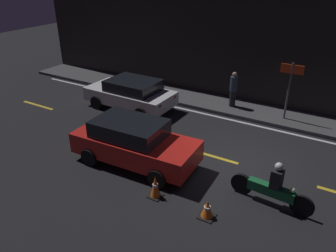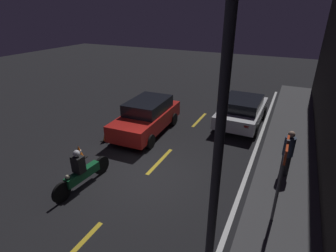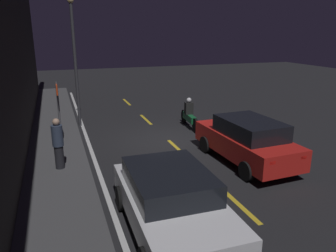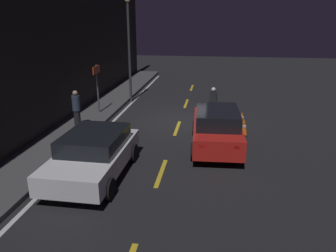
{
  "view_description": "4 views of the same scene",
  "coord_description": "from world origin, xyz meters",
  "px_view_note": "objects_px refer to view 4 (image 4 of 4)",
  "views": [
    {
      "loc": [
        2.71,
        -9.26,
        6.08
      ],
      "look_at": [
        -2.63,
        -0.24,
        0.86
      ],
      "focal_mm": 35.0,
      "sensor_mm": 36.0,
      "label": 1
    },
    {
      "loc": [
        6.58,
        4.0,
        5.34
      ],
      "look_at": [
        -1.99,
        -0.13,
        1.05
      ],
      "focal_mm": 28.0,
      "sensor_mm": 36.0,
      "label": 2
    },
    {
      "loc": [
        -12.07,
        4.24,
        4.34
      ],
      "look_at": [
        -1.53,
        0.56,
        1.09
      ],
      "focal_mm": 35.0,
      "sensor_mm": 36.0,
      "label": 3
    },
    {
      "loc": [
        -14.85,
        -1.56,
        4.73
      ],
      "look_at": [
        -3.69,
        0.03,
        0.99
      ],
      "focal_mm": 35.0,
      "sensor_mm": 36.0,
      "label": 4
    }
  ],
  "objects_px": {
    "street_lamp": "(129,46)",
    "shop_sign": "(97,79)",
    "taxi_red": "(217,127)",
    "pedestrian": "(76,109)",
    "sedan_white": "(94,153)",
    "traffic_cone_near": "(244,127)",
    "motorcycle": "(213,104)",
    "traffic_cone_mid": "(242,118)"
  },
  "relations": [
    {
      "from": "taxi_red",
      "to": "street_lamp",
      "type": "relative_size",
      "value": 0.74
    },
    {
      "from": "traffic_cone_mid",
      "to": "shop_sign",
      "type": "bearing_deg",
      "value": 87.1
    },
    {
      "from": "shop_sign",
      "to": "taxi_red",
      "type": "bearing_deg",
      "value": -121.22
    },
    {
      "from": "taxi_red",
      "to": "traffic_cone_mid",
      "type": "xyz_separation_m",
      "value": [
        3.22,
        -1.19,
        -0.54
      ]
    },
    {
      "from": "sedan_white",
      "to": "traffic_cone_mid",
      "type": "bearing_deg",
      "value": 141.95
    },
    {
      "from": "sedan_white",
      "to": "motorcycle",
      "type": "height_order",
      "value": "motorcycle"
    },
    {
      "from": "sedan_white",
      "to": "pedestrian",
      "type": "relative_size",
      "value": 2.54
    },
    {
      "from": "pedestrian",
      "to": "shop_sign",
      "type": "height_order",
      "value": "shop_sign"
    },
    {
      "from": "sedan_white",
      "to": "traffic_cone_mid",
      "type": "relative_size",
      "value": 7.57
    },
    {
      "from": "taxi_red",
      "to": "pedestrian",
      "type": "height_order",
      "value": "pedestrian"
    },
    {
      "from": "pedestrian",
      "to": "street_lamp",
      "type": "height_order",
      "value": "street_lamp"
    },
    {
      "from": "sedan_white",
      "to": "traffic_cone_near",
      "type": "relative_size",
      "value": 5.94
    },
    {
      "from": "traffic_cone_mid",
      "to": "street_lamp",
      "type": "xyz_separation_m",
      "value": [
        3.28,
        6.17,
        2.97
      ]
    },
    {
      "from": "traffic_cone_mid",
      "to": "pedestrian",
      "type": "distance_m",
      "value": 7.53
    },
    {
      "from": "traffic_cone_near",
      "to": "traffic_cone_mid",
      "type": "bearing_deg",
      "value": -0.67
    },
    {
      "from": "taxi_red",
      "to": "pedestrian",
      "type": "bearing_deg",
      "value": 76.28
    },
    {
      "from": "pedestrian",
      "to": "shop_sign",
      "type": "xyz_separation_m",
      "value": [
        2.39,
        -0.13,
        0.86
      ]
    },
    {
      "from": "sedan_white",
      "to": "street_lamp",
      "type": "distance_m",
      "value": 9.79
    },
    {
      "from": "street_lamp",
      "to": "shop_sign",
      "type": "bearing_deg",
      "value": 162.58
    },
    {
      "from": "taxi_red",
      "to": "shop_sign",
      "type": "distance_m",
      "value": 6.98
    },
    {
      "from": "sedan_white",
      "to": "street_lamp",
      "type": "xyz_separation_m",
      "value": [
        9.39,
        1.23,
        2.5
      ]
    },
    {
      "from": "sedan_white",
      "to": "shop_sign",
      "type": "bearing_deg",
      "value": -160.69
    },
    {
      "from": "motorcycle",
      "to": "traffic_cone_near",
      "type": "bearing_deg",
      "value": -150.77
    },
    {
      "from": "motorcycle",
      "to": "shop_sign",
      "type": "bearing_deg",
      "value": 103.6
    },
    {
      "from": "sedan_white",
      "to": "traffic_cone_near",
      "type": "bearing_deg",
      "value": 133.16
    },
    {
      "from": "shop_sign",
      "to": "street_lamp",
      "type": "xyz_separation_m",
      "value": [
        2.93,
        -0.92,
        1.39
      ]
    },
    {
      "from": "street_lamp",
      "to": "taxi_red",
      "type": "bearing_deg",
      "value": -142.54
    },
    {
      "from": "sedan_white",
      "to": "motorcycle",
      "type": "xyz_separation_m",
      "value": [
        7.39,
        -3.56,
        -0.18
      ]
    },
    {
      "from": "traffic_cone_mid",
      "to": "shop_sign",
      "type": "relative_size",
      "value": 0.23
    },
    {
      "from": "sedan_white",
      "to": "motorcycle",
      "type": "relative_size",
      "value": 1.75
    },
    {
      "from": "traffic_cone_near",
      "to": "shop_sign",
      "type": "distance_m",
      "value": 7.5
    },
    {
      "from": "taxi_red",
      "to": "traffic_cone_mid",
      "type": "distance_m",
      "value": 3.47
    },
    {
      "from": "traffic_cone_near",
      "to": "street_lamp",
      "type": "bearing_deg",
      "value": 51.33
    },
    {
      "from": "motorcycle",
      "to": "street_lamp",
      "type": "bearing_deg",
      "value": 71.73
    },
    {
      "from": "traffic_cone_mid",
      "to": "street_lamp",
      "type": "distance_m",
      "value": 7.59
    },
    {
      "from": "traffic_cone_mid",
      "to": "pedestrian",
      "type": "bearing_deg",
      "value": 105.72
    },
    {
      "from": "motorcycle",
      "to": "traffic_cone_near",
      "type": "relative_size",
      "value": 3.39
    },
    {
      "from": "taxi_red",
      "to": "traffic_cone_near",
      "type": "distance_m",
      "value": 2.02
    },
    {
      "from": "sedan_white",
      "to": "traffic_cone_near",
      "type": "xyz_separation_m",
      "value": [
        4.47,
        -4.92,
        -0.4
      ]
    },
    {
      "from": "taxi_red",
      "to": "motorcycle",
      "type": "bearing_deg",
      "value": -0.16
    },
    {
      "from": "sedan_white",
      "to": "taxi_red",
      "type": "height_order",
      "value": "taxi_red"
    },
    {
      "from": "traffic_cone_near",
      "to": "pedestrian",
      "type": "height_order",
      "value": "pedestrian"
    }
  ]
}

